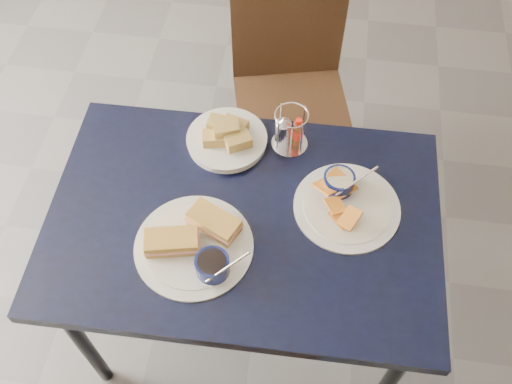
# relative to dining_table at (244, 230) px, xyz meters

# --- Properties ---
(ground) EXTENTS (6.00, 6.00, 0.00)m
(ground) POSITION_rel_dining_table_xyz_m (0.04, -0.05, -0.68)
(ground) COLOR #515256
(ground) RESTS_ON ground
(dining_table) EXTENTS (1.11, 0.75, 0.75)m
(dining_table) POSITION_rel_dining_table_xyz_m (0.00, 0.00, 0.00)
(dining_table) COLOR black
(dining_table) RESTS_ON ground
(chair_far) EXTENTS (0.51, 0.50, 0.91)m
(chair_far) POSITION_rel_dining_table_xyz_m (0.07, 0.80, -0.15)
(chair_far) COLOR #301D10
(chair_far) RESTS_ON ground
(sandwich_plate) EXTENTS (0.33, 0.32, 0.12)m
(sandwich_plate) POSITION_rel_dining_table_xyz_m (-0.11, -0.11, 0.10)
(sandwich_plate) COLOR white
(sandwich_plate) RESTS_ON dining_table
(plantain_plate) EXTENTS (0.30, 0.30, 0.12)m
(plantain_plate) POSITION_rel_dining_table_xyz_m (0.27, 0.09, 0.09)
(plantain_plate) COLOR white
(plantain_plate) RESTS_ON dining_table
(bread_basket) EXTENTS (0.24, 0.24, 0.08)m
(bread_basket) POSITION_rel_dining_table_xyz_m (-0.09, 0.26, 0.10)
(bread_basket) COLOR white
(bread_basket) RESTS_ON dining_table
(condiment_caddy) EXTENTS (0.11, 0.11, 0.14)m
(condiment_caddy) POSITION_rel_dining_table_xyz_m (0.09, 0.28, 0.13)
(condiment_caddy) COLOR silver
(condiment_caddy) RESTS_ON dining_table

